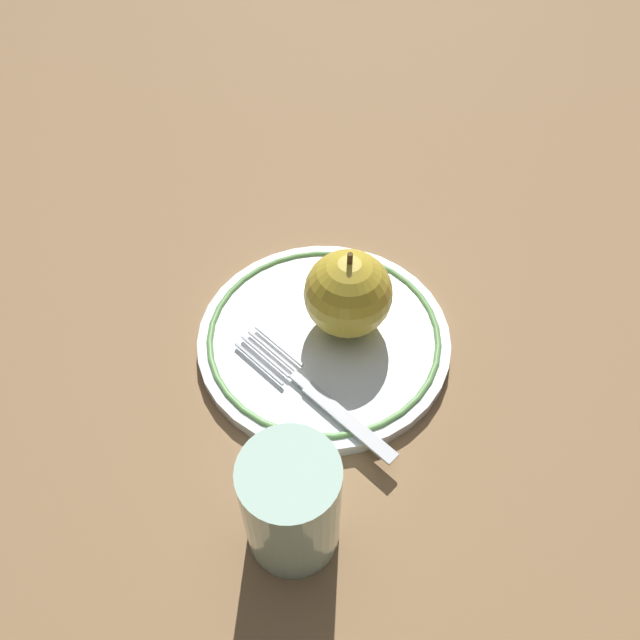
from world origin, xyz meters
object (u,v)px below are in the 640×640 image
object	(u,v)px
plate	(320,339)
apple_red_whole	(348,294)
fork	(319,396)
drinking_glass	(291,505)

from	to	relation	value
plate	apple_red_whole	bearing A→B (deg)	-75.68
apple_red_whole	fork	distance (m)	0.09
apple_red_whole	fork	bearing A→B (deg)	146.85
plate	fork	world-z (taller)	fork
apple_red_whole	fork	xyz separation A→B (m)	(-0.07, 0.05, -0.04)
fork	drinking_glass	xyz separation A→B (m)	(-0.10, 0.05, 0.03)
apple_red_whole	drinking_glass	size ratio (longest dim) A/B	0.84
fork	drinking_glass	size ratio (longest dim) A/B	1.55
plate	drinking_glass	xyz separation A→B (m)	(-0.16, 0.07, 0.04)
plate	fork	distance (m)	0.07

